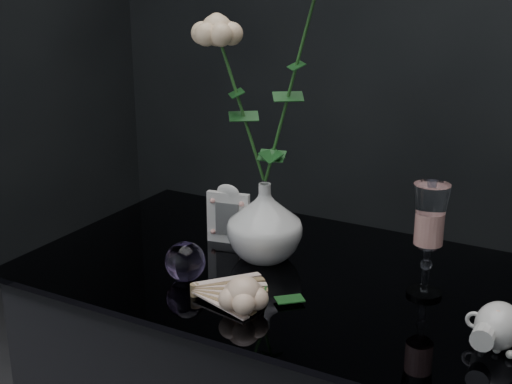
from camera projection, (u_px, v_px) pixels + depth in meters
The scene contains 8 objects.
vase at pixel (265, 222), 1.37m from camera, with size 0.15×0.15×0.15m, color white.
wine_glass at pixel (428, 241), 1.21m from camera, with size 0.06×0.06×0.20m, color white, non-canonical shape.
picture_frame at pixel (228, 214), 1.45m from camera, with size 0.09×0.07×0.13m, color silver, non-canonical shape.
paperweight at pixel (185, 261), 1.29m from camera, with size 0.07×0.07×0.07m, color #9978C3, non-canonical shape.
paper_fan at pixel (195, 289), 1.23m from camera, with size 0.26×0.20×0.03m, color #FEEBCB, non-canonical shape.
loose_rose at pixel (243, 294), 1.18m from camera, with size 0.14×0.18×0.06m, color #FFC7A4, non-canonical shape.
pearl_jar at pixel (499, 324), 1.07m from camera, with size 0.24×0.25×0.07m, color silver, non-canonical shape.
roses at pixel (272, 72), 1.28m from camera, with size 0.27×0.13×0.46m.
Camera 1 is at (0.51, -1.05, 1.32)m, focal length 50.00 mm.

